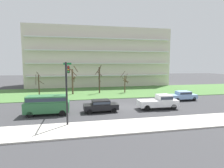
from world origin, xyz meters
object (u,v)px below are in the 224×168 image
at_px(sedan_black_near_left, 101,105).
at_px(pickup_white_center_right, 159,101).
at_px(tree_right, 125,82).
at_px(sedan_blue_near_right, 183,95).
at_px(van_green_center_left, 47,103).
at_px(traffic_signal_mast, 67,80).
at_px(tree_center, 99,79).
at_px(tree_left, 73,80).
at_px(tree_far_left, 39,84).

height_order(sedan_black_near_left, pickup_white_center_right, pickup_white_center_right).
distance_m(tree_right, sedan_blue_near_right, 12.28).
distance_m(van_green_center_left, traffic_signal_mast, 4.68).
distance_m(tree_right, traffic_signal_mast, 20.09).
relative_size(tree_center, traffic_signal_mast, 0.94).
height_order(tree_center, tree_right, tree_center).
xyz_separation_m(sedan_black_near_left, sedan_blue_near_right, (14.71, 4.50, 0.00)).
xyz_separation_m(tree_left, traffic_signal_mast, (-0.28, -16.65, 1.40)).
relative_size(tree_right, pickup_white_center_right, 0.86).
distance_m(tree_left, pickup_white_center_right, 18.53).
distance_m(tree_center, van_green_center_left, 16.61).
bearing_deg(traffic_signal_mast, tree_right, 56.17).
bearing_deg(tree_right, pickup_white_center_right, -85.96).
bearing_deg(pickup_white_center_right, van_green_center_left, -178.82).
relative_size(sedan_black_near_left, van_green_center_left, 0.85).
bearing_deg(pickup_white_center_right, tree_left, 131.14).
distance_m(van_green_center_left, pickup_white_center_right, 14.69).
height_order(tree_far_left, sedan_blue_near_right, tree_far_left).
bearing_deg(sedan_blue_near_right, pickup_white_center_right, 34.09).
height_order(tree_far_left, sedan_black_near_left, tree_far_left).
bearing_deg(van_green_center_left, sedan_blue_near_right, 12.63).
distance_m(tree_left, van_green_center_left, 14.49).
height_order(van_green_center_left, sedan_blue_near_right, van_green_center_left).
xyz_separation_m(tree_center, van_green_center_left, (-8.23, -14.34, -1.61)).
relative_size(van_green_center_left, traffic_signal_mast, 0.82).
bearing_deg(tree_center, tree_right, -2.85).
bearing_deg(traffic_signal_mast, tree_center, 71.45).
bearing_deg(tree_right, sedan_black_near_left, -116.89).
bearing_deg(sedan_black_near_left, tree_far_left, 124.75).
relative_size(tree_far_left, traffic_signal_mast, 0.74).
relative_size(van_green_center_left, sedan_blue_near_right, 1.18).
bearing_deg(traffic_signal_mast, sedan_blue_near_right, 20.60).
xyz_separation_m(tree_right, pickup_white_center_right, (1.00, -14.07, -1.23)).
bearing_deg(tree_center, sedan_blue_near_right, -37.06).
xyz_separation_m(tree_left, tree_center, (5.38, 0.22, 0.02)).
height_order(tree_far_left, tree_left, tree_left).
xyz_separation_m(tree_far_left, van_green_center_left, (3.47, -13.37, -0.88)).
bearing_deg(van_green_center_left, pickup_white_center_right, 0.66).
height_order(tree_left, tree_right, tree_left).
height_order(tree_far_left, pickup_white_center_right, tree_far_left).
xyz_separation_m(van_green_center_left, pickup_white_center_right, (14.68, -0.01, -0.38)).
bearing_deg(tree_left, traffic_signal_mast, -90.98).
distance_m(pickup_white_center_right, sedan_blue_near_right, 7.97).
bearing_deg(tree_left, van_green_center_left, -101.43).
distance_m(tree_right, sedan_black_near_left, 15.83).
height_order(tree_center, traffic_signal_mast, traffic_signal_mast).
relative_size(tree_right, sedan_black_near_left, 1.04).
height_order(tree_far_left, tree_right, tree_far_left).
bearing_deg(van_green_center_left, tree_center, 60.83).
height_order(tree_left, sedan_blue_near_right, tree_left).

